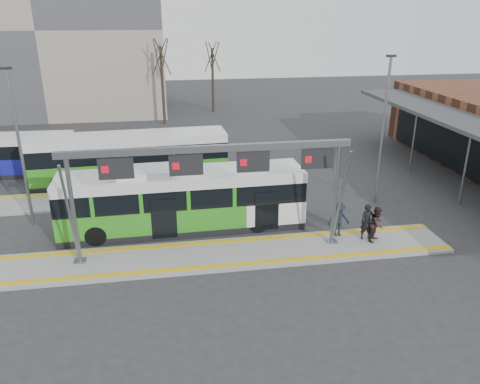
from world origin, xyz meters
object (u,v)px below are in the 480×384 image
object	(u,v)px
hero_bus	(182,201)
passenger_a	(367,222)
passenger_c	(339,219)
gantry	(212,168)
passenger_b	(377,224)

from	to	relation	value
hero_bus	passenger_a	distance (m)	9.45
passenger_a	passenger_c	size ratio (longest dim) A/B	1.02
gantry	hero_bus	distance (m)	4.33
passenger_a	passenger_b	xyz separation A→B (m)	(0.40, -0.25, -0.03)
passenger_b	passenger_c	distance (m)	1.86
hero_bus	passenger_c	size ratio (longest dim) A/B	7.02
hero_bus	passenger_a	bearing A→B (deg)	-19.86
gantry	passenger_c	xyz separation A→B (m)	(6.38, 0.66, -3.25)
passenger_a	passenger_c	world-z (taller)	passenger_a
gantry	passenger_a	distance (m)	8.30
gantry	passenger_c	distance (m)	7.19
hero_bus	passenger_c	bearing A→B (deg)	-18.84
passenger_b	gantry	bearing A→B (deg)	135.32
gantry	passenger_b	bearing A→B (deg)	-1.14
passenger_c	gantry	bearing A→B (deg)	-175.36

